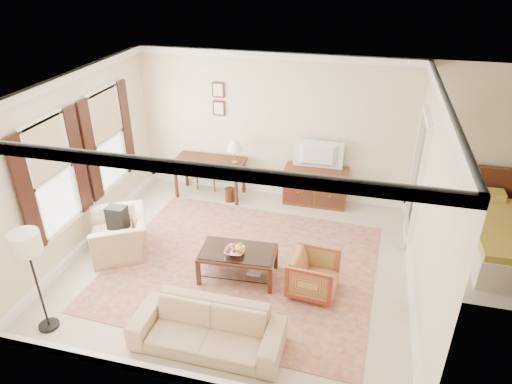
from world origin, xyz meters
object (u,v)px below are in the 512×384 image
at_px(tv, 318,147).
at_px(coffee_table, 238,257).
at_px(sideboard, 316,186).
at_px(striped_armchair, 314,273).
at_px(writing_desk, 210,165).
at_px(sofa, 207,323).
at_px(club_armchair, 119,228).

relative_size(tv, coffee_table, 0.77).
bearing_deg(sideboard, coffee_table, -107.71).
bearing_deg(coffee_table, striped_armchair, -3.73).
bearing_deg(tv, writing_desk, 4.53).
xyz_separation_m(writing_desk, sofa, (1.32, -3.91, -0.30)).
height_order(writing_desk, striped_armchair, writing_desk).
height_order(tv, club_armchair, tv).
bearing_deg(striped_armchair, tv, 11.81).
relative_size(writing_desk, coffee_table, 1.20).
bearing_deg(sideboard, sofa, -101.48).
xyz_separation_m(sideboard, tv, (0.00, -0.02, 0.84)).
distance_m(tv, coffee_table, 2.89).
bearing_deg(striped_armchair, club_armchair, 90.41).
xyz_separation_m(tv, striped_armchair, (0.33, -2.70, -0.87)).
bearing_deg(club_armchair, coffee_table, 54.31).
relative_size(striped_armchair, sofa, 0.37).
bearing_deg(coffee_table, tv, 72.16).
xyz_separation_m(writing_desk, coffee_table, (1.31, -2.46, -0.30)).
distance_m(tv, sofa, 4.25).
relative_size(writing_desk, sofa, 0.74).
bearing_deg(sideboard, tv, -90.00).
xyz_separation_m(writing_desk, sideboard, (2.15, 0.19, -0.29)).
distance_m(striped_armchair, sofa, 1.81).
relative_size(sideboard, striped_armchair, 1.75).
bearing_deg(sofa, striped_armchair, 50.31).
bearing_deg(writing_desk, striped_armchair, -45.55).
bearing_deg(sofa, writing_desk, 109.21).
distance_m(writing_desk, club_armchair, 2.43).
bearing_deg(coffee_table, sideboard, 72.29).
distance_m(coffee_table, club_armchair, 2.12).
xyz_separation_m(coffee_table, sofa, (0.01, -1.45, 0.00)).
xyz_separation_m(sideboard, club_armchair, (-2.96, -2.47, 0.07)).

